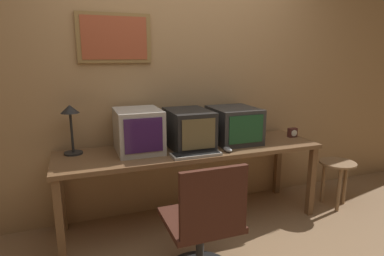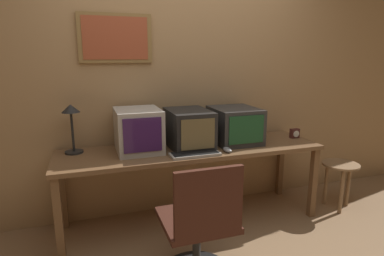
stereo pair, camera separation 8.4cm
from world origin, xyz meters
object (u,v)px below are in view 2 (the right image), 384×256
object	(u,v)px
monitor_left	(138,130)
office_chair	(200,232)
monitor_right	(235,125)
desk_clock	(295,133)
desk_lamp	(71,118)
mouse_near_keyboard	(227,150)
monitor_center	(189,129)
side_stool	(340,174)
keyboard_main	(195,154)

from	to	relation	value
monitor_left	office_chair	distance (m)	1.02
monitor_right	desk_clock	bearing A→B (deg)	-4.45
desk_lamp	mouse_near_keyboard	bearing A→B (deg)	-17.55
monitor_center	desk_clock	bearing A→B (deg)	-1.36
mouse_near_keyboard	desk_lamp	bearing A→B (deg)	162.45
monitor_center	office_chair	xyz separation A→B (m)	(-0.19, -0.82, -0.51)
side_stool	monitor_right	bearing A→B (deg)	165.31
mouse_near_keyboard	office_chair	world-z (taller)	office_chair
monitor_left	monitor_right	distance (m)	0.89
monitor_center	monitor_right	world-z (taller)	monitor_center
desk_clock	side_stool	size ratio (longest dim) A/B	0.20
monitor_right	mouse_near_keyboard	bearing A→B (deg)	-125.86
desk_clock	office_chair	world-z (taller)	office_chair
monitor_right	side_stool	bearing A→B (deg)	-14.69
desk_lamp	side_stool	bearing A→B (deg)	-8.90
monitor_right	monitor_left	bearing A→B (deg)	179.81
monitor_left	office_chair	size ratio (longest dim) A/B	0.51
monitor_left	keyboard_main	xyz separation A→B (m)	(0.41, -0.28, -0.17)
desk_lamp	office_chair	xyz separation A→B (m)	(0.77, -0.96, -0.63)
side_stool	desk_lamp	bearing A→B (deg)	171.10
monitor_right	keyboard_main	bearing A→B (deg)	-150.14
desk_lamp	office_chair	distance (m)	1.38
desk_lamp	side_stool	world-z (taller)	desk_lamp
desk_lamp	desk_clock	bearing A→B (deg)	-4.53
monitor_right	mouse_near_keyboard	xyz separation A→B (m)	(-0.20, -0.27, -0.14)
monitor_right	side_stool	world-z (taller)	monitor_right
mouse_near_keyboard	office_chair	distance (m)	0.81
desk_clock	side_stool	world-z (taller)	desk_clock
monitor_left	keyboard_main	distance (m)	0.52
office_chair	keyboard_main	bearing A→B (deg)	73.87
monitor_center	monitor_right	bearing A→B (deg)	2.94
keyboard_main	office_chair	size ratio (longest dim) A/B	0.47
monitor_center	keyboard_main	distance (m)	0.30
keyboard_main	side_stool	world-z (taller)	keyboard_main
monitor_center	monitor_right	xyz separation A→B (m)	(0.46, 0.02, -0.00)
keyboard_main	mouse_near_keyboard	bearing A→B (deg)	1.27
monitor_right	desk_lamp	xyz separation A→B (m)	(-1.42, 0.11, 0.13)
desk_lamp	side_stool	size ratio (longest dim) A/B	0.88
monitor_center	desk_clock	xyz separation A→B (m)	(1.09, -0.03, -0.12)
monitor_center	desk_clock	distance (m)	1.09
monitor_center	monitor_right	distance (m)	0.46
monitor_left	monitor_center	xyz separation A→B (m)	(0.44, -0.03, -0.01)
monitor_center	mouse_near_keyboard	size ratio (longest dim) A/B	4.20
desk_clock	side_stool	xyz separation A→B (m)	(0.40, -0.22, -0.39)
monitor_right	keyboard_main	world-z (taller)	monitor_right
monitor_right	office_chair	distance (m)	1.18
monitor_left	desk_clock	bearing A→B (deg)	-1.95
monitor_left	desk_lamp	bearing A→B (deg)	168.08
desk_lamp	side_stool	xyz separation A→B (m)	(2.44, -0.38, -0.64)
office_chair	desk_clock	bearing A→B (deg)	31.80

